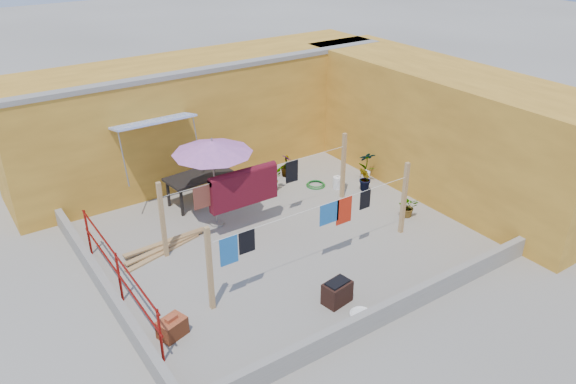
% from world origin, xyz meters
% --- Properties ---
extents(ground, '(80.00, 80.00, 0.00)m').
position_xyz_m(ground, '(0.00, 0.00, 0.00)').
color(ground, '#9E998E').
rests_on(ground, ground).
extents(wall_back, '(11.00, 3.27, 3.21)m').
position_xyz_m(wall_back, '(0.50, 4.69, 1.61)').
color(wall_back, gold).
rests_on(wall_back, ground).
extents(wall_right, '(2.40, 9.00, 3.20)m').
position_xyz_m(wall_right, '(5.20, 0.00, 1.60)').
color(wall_right, gold).
rests_on(wall_right, ground).
extents(parapet_front, '(8.30, 0.16, 0.44)m').
position_xyz_m(parapet_front, '(0.00, -3.58, 0.22)').
color(parapet_front, gray).
rests_on(parapet_front, ground).
extents(parapet_left, '(0.16, 7.30, 0.44)m').
position_xyz_m(parapet_left, '(-4.08, 0.00, 0.22)').
color(parapet_left, gray).
rests_on(parapet_left, ground).
extents(red_railing, '(0.05, 4.20, 1.10)m').
position_xyz_m(red_railing, '(-3.85, -0.20, 0.72)').
color(red_railing, maroon).
rests_on(red_railing, ground).
extents(clothesline_rig, '(5.09, 2.35, 1.80)m').
position_xyz_m(clothesline_rig, '(-0.40, 0.53, 1.07)').
color(clothesline_rig, tan).
rests_on(clothesline_rig, ground).
extents(patio_umbrella, '(2.09, 2.09, 2.25)m').
position_xyz_m(patio_umbrella, '(-0.93, 1.38, 2.02)').
color(patio_umbrella, gray).
rests_on(patio_umbrella, ground).
extents(outdoor_table, '(1.75, 1.00, 0.78)m').
position_xyz_m(outdoor_table, '(-0.74, 2.66, 0.71)').
color(outdoor_table, black).
rests_on(outdoor_table, ground).
extents(brick_stack, '(0.57, 0.49, 0.43)m').
position_xyz_m(brick_stack, '(-3.45, -1.70, 0.18)').
color(brick_stack, '#A54A26').
rests_on(brick_stack, ground).
extents(lumber_pile, '(2.12, 0.69, 0.13)m').
position_xyz_m(lumber_pile, '(-2.44, 1.05, 0.06)').
color(lumber_pile, tan).
rests_on(lumber_pile, ground).
extents(brazier, '(0.60, 0.44, 0.49)m').
position_xyz_m(brazier, '(-0.42, -2.61, 0.24)').
color(brazier, black).
rests_on(brazier, ground).
extents(white_basin, '(0.43, 0.43, 0.08)m').
position_xyz_m(white_basin, '(-0.30, -3.20, 0.04)').
color(white_basin, white).
rests_on(white_basin, ground).
extents(water_jug_a, '(0.24, 0.24, 0.38)m').
position_xyz_m(water_jug_a, '(2.72, 1.27, 0.17)').
color(water_jug_a, white).
rests_on(water_jug_a, ground).
extents(water_jug_b, '(0.25, 0.25, 0.38)m').
position_xyz_m(water_jug_b, '(3.59, 1.10, 0.17)').
color(water_jug_b, white).
rests_on(water_jug_b, ground).
extents(green_hose, '(0.53, 0.53, 0.08)m').
position_xyz_m(green_hose, '(2.32, 1.73, 0.04)').
color(green_hose, '#176922').
rests_on(green_hose, ground).
extents(plant_back_a, '(0.75, 0.69, 0.69)m').
position_xyz_m(plant_back_a, '(1.15, 2.20, 0.35)').
color(plant_back_a, '#1B5F1D').
rests_on(plant_back_a, ground).
extents(plant_back_b, '(0.37, 0.37, 0.66)m').
position_xyz_m(plant_back_b, '(2.02, 2.71, 0.33)').
color(plant_back_b, '#1B5F1D').
rests_on(plant_back_b, ground).
extents(plant_right_a, '(0.56, 0.47, 0.89)m').
position_xyz_m(plant_right_a, '(3.70, 1.22, 0.45)').
color(plant_right_a, '#1B5F1D').
rests_on(plant_right_a, ground).
extents(plant_right_b, '(0.46, 0.49, 0.70)m').
position_xyz_m(plant_right_b, '(3.24, 0.73, 0.35)').
color(plant_right_b, '#1B5F1D').
rests_on(plant_right_b, ground).
extents(plant_right_c, '(0.64, 0.63, 0.54)m').
position_xyz_m(plant_right_c, '(3.18, -0.93, 0.27)').
color(plant_right_c, '#1B5F1D').
rests_on(plant_right_c, ground).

